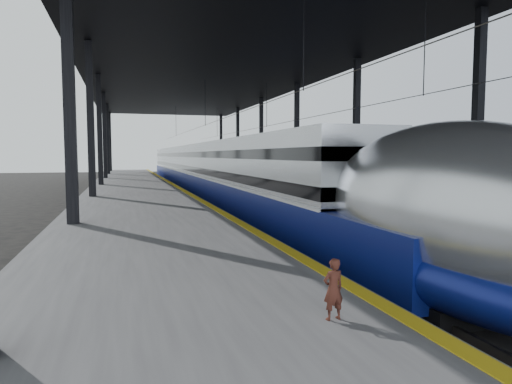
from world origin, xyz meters
name	(u,v)px	position (x,y,z in m)	size (l,w,h in m)	color
ground	(303,282)	(0.00, 0.00, 0.00)	(160.00, 160.00, 0.00)	black
platform	(135,196)	(-3.50, 20.00, 0.50)	(6.00, 80.00, 1.00)	#4C4C4F
yellow_strip	(179,188)	(-0.70, 20.00, 1.00)	(0.30, 80.00, 0.01)	gold
rails	(254,199)	(4.50, 20.00, 0.08)	(6.52, 80.00, 0.16)	slate
canopy	(217,65)	(1.90, 20.00, 9.12)	(18.00, 75.00, 9.47)	black
tgv_train	(206,172)	(2.00, 24.93, 1.86)	(2.77, 65.20, 3.98)	silver
second_train	(239,166)	(7.00, 34.02, 2.10)	(3.01, 56.05, 4.15)	navy
child	(333,289)	(-1.66, -5.04, 1.41)	(0.30, 0.20, 0.82)	#431F16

